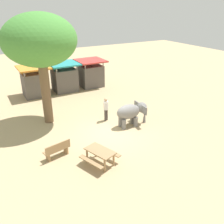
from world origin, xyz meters
TOP-DOWN VIEW (x-y plane):
  - ground_plane at (0.00, 0.00)m, footprint 60.00×60.00m
  - elephant at (1.60, 0.19)m, footprint 2.17×1.46m
  - person_handler at (0.53, 1.63)m, footprint 0.45×0.32m
  - shade_tree_main at (-2.89, 3.39)m, footprint 4.46×4.09m
  - wooden_bench at (-3.70, -0.95)m, footprint 1.45×0.68m
  - picnic_table_near at (-2.04, -2.52)m, footprint 1.89×1.90m
  - market_stall_orange at (-2.37, 8.91)m, footprint 2.50×2.50m
  - market_stall_teal at (0.23, 8.91)m, footprint 2.50×2.50m
  - market_stall_red at (2.83, 8.91)m, footprint 2.50×2.50m

SIDE VIEW (x-z plane):
  - ground_plane at x=0.00m, z-range 0.00..0.00m
  - wooden_bench at x=-3.70m, z-range 0.03..0.91m
  - picnic_table_near at x=-2.04m, z-range 0.20..0.98m
  - person_handler at x=0.53m, z-range 0.14..1.76m
  - elephant at x=1.60m, z-range 0.21..1.71m
  - market_stall_orange at x=-2.37m, z-range -0.12..2.40m
  - market_stall_teal at x=0.23m, z-range -0.12..2.40m
  - market_stall_red at x=2.83m, z-range -0.12..2.40m
  - shade_tree_main at x=-2.89m, z-range 1.80..8.71m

